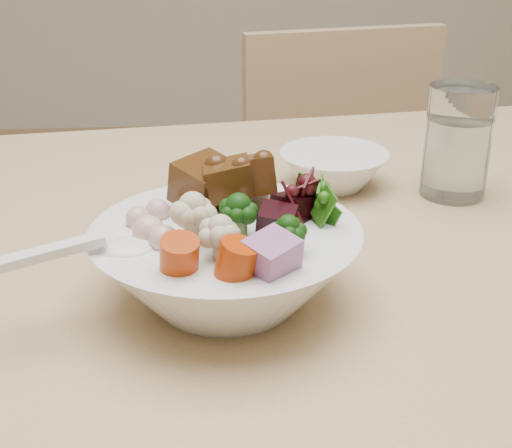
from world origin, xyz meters
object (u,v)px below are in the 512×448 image
at_px(chair_far, 359,237).
at_px(food_bowl, 228,259).
at_px(water_glass, 457,147).
at_px(side_bowl, 334,170).

bearing_deg(chair_far, food_bowl, -122.45).
distance_m(chair_far, water_glass, 0.64).
relative_size(chair_far, side_bowl, 7.02).
height_order(food_bowl, water_glass, water_glass).
xyz_separation_m(chair_far, side_bowl, (-0.15, -0.49, 0.33)).
xyz_separation_m(water_glass, side_bowl, (-0.13, 0.04, -0.04)).
relative_size(water_glass, side_bowl, 0.99).
xyz_separation_m(chair_far, water_glass, (-0.02, -0.53, 0.37)).
bearing_deg(side_bowl, water_glass, -15.11).
distance_m(chair_far, food_bowl, 0.87).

